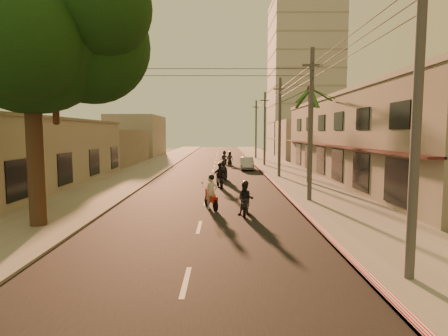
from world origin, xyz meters
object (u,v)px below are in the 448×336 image
(scooter_red, at_px, (211,194))
(scooter_far_a, at_px, (223,171))
(scooter_mid_b, at_px, (220,176))
(scooter_mid_a, at_px, (246,200))
(scooter_far_b, at_px, (224,158))
(broadleaf_tree, at_px, (40,28))
(parked_car, at_px, (247,164))
(palm_tree, at_px, (310,94))
(scooter_far_c, at_px, (230,159))

(scooter_red, distance_m, scooter_far_a, 11.80)
(scooter_mid_b, bearing_deg, scooter_mid_a, -93.90)
(scooter_far_a, bearing_deg, scooter_far_b, 107.59)
(scooter_far_a, bearing_deg, broadleaf_tree, -98.07)
(scooter_far_b, distance_m, parked_car, 7.70)
(scooter_mid_b, relative_size, parked_car, 0.45)
(palm_tree, bearing_deg, parked_car, 111.16)
(parked_car, bearing_deg, scooter_far_c, 108.39)
(scooter_far_c, bearing_deg, scooter_far_a, -98.88)
(scooter_far_a, xyz_separation_m, scooter_far_c, (0.84, 15.04, -0.01))
(scooter_mid_b, xyz_separation_m, parked_car, (2.88, 13.36, -0.17))
(palm_tree, distance_m, scooter_mid_a, 14.50)
(broadleaf_tree, xyz_separation_m, scooter_mid_b, (7.43, 11.62, -7.62))
(broadleaf_tree, height_order, scooter_mid_a, broadleaf_tree)
(palm_tree, bearing_deg, scooter_far_a, 165.80)
(scooter_mid_a, distance_m, scooter_mid_b, 9.53)
(scooter_red, distance_m, scooter_far_b, 28.48)
(scooter_red, xyz_separation_m, scooter_mid_b, (0.40, 7.80, 0.01))
(palm_tree, relative_size, scooter_far_c, 4.53)
(scooter_far_c, bearing_deg, scooter_mid_b, -99.04)
(broadleaf_tree, distance_m, scooter_mid_a, 11.87)
(scooter_far_b, bearing_deg, scooter_far_c, -84.48)
(broadleaf_tree, height_order, parked_car, broadleaf_tree)
(scooter_mid_b, bearing_deg, palm_tree, 5.19)
(scooter_far_a, xyz_separation_m, scooter_far_b, (0.18, 16.68, 0.02))
(palm_tree, xyz_separation_m, scooter_mid_b, (-7.18, -2.23, -6.29))
(scooter_red, distance_m, parked_car, 21.41)
(scooter_mid_a, height_order, scooter_far_a, scooter_far_a)
(scooter_red, height_order, scooter_mid_b, same)
(palm_tree, bearing_deg, scooter_mid_a, -116.56)
(palm_tree, xyz_separation_m, scooter_far_b, (-6.73, 18.43, -6.33))
(scooter_mid_a, xyz_separation_m, scooter_mid_b, (-1.35, 9.43, 0.05))
(palm_tree, relative_size, parked_car, 1.96)
(scooter_red, height_order, scooter_far_a, scooter_red)
(scooter_red, relative_size, scooter_mid_a, 1.06)
(broadleaf_tree, xyz_separation_m, scooter_far_a, (7.70, 15.60, -7.67))
(broadleaf_tree, bearing_deg, parked_car, 67.58)
(broadleaf_tree, height_order, scooter_mid_b, broadleaf_tree)
(broadleaf_tree, xyz_separation_m, scooter_far_b, (7.88, 32.28, -7.65))
(scooter_mid_a, bearing_deg, scooter_far_b, 100.44)
(broadleaf_tree, relative_size, scooter_far_a, 6.82)
(scooter_red, bearing_deg, scooter_far_c, 65.16)
(broadleaf_tree, height_order, palm_tree, broadleaf_tree)
(broadleaf_tree, bearing_deg, scooter_mid_b, 57.42)
(scooter_mid_a, distance_m, parked_car, 22.84)
(scooter_far_b, height_order, parked_car, scooter_far_b)
(scooter_mid_b, height_order, scooter_far_a, scooter_mid_b)
(scooter_red, bearing_deg, palm_tree, 31.31)
(palm_tree, relative_size, scooter_far_a, 4.62)
(parked_car, bearing_deg, scooter_far_a, -104.44)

